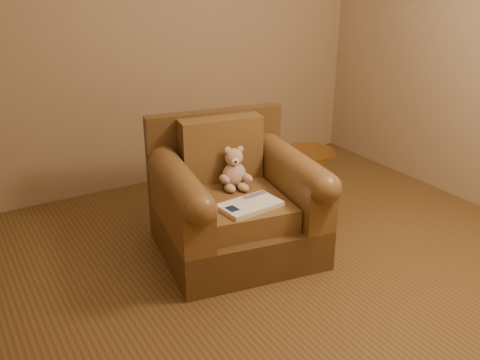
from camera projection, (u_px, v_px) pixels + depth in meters
floor at (289, 288)px, 3.23m from camera, size 4.00×4.00×0.00m
armchair at (234, 203)px, 3.55m from camera, size 1.11×1.07×0.88m
teddy_bear at (235, 172)px, 3.56m from camera, size 0.21×0.24×0.28m
guidebook at (250, 205)px, 3.29m from camera, size 0.40×0.26×0.03m
side_table at (307, 183)px, 3.96m from camera, size 0.40×0.40×0.55m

